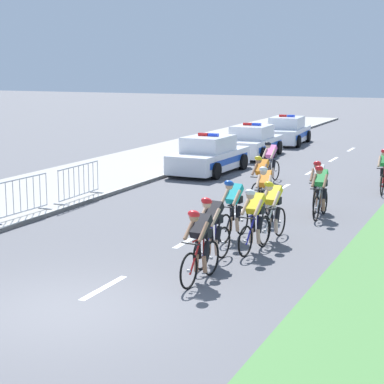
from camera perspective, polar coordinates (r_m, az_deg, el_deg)
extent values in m
plane|color=#56565B|center=(12.62, -10.47, -9.55)|extent=(160.00, 160.00, 0.00)
cube|color=gray|center=(27.88, -6.49, 1.77)|extent=(5.04, 60.00, 0.12)
cube|color=#9E9E99|center=(26.74, -1.98, 1.46)|extent=(0.16, 60.00, 0.13)
cube|color=white|center=(13.66, -7.30, -7.86)|extent=(0.14, 1.60, 0.01)
cube|color=white|center=(17.05, -0.29, -4.02)|extent=(0.14, 1.60, 0.01)
cube|color=white|center=(20.67, 4.29, -1.45)|extent=(0.14, 1.60, 0.01)
cube|color=white|center=(24.40, 7.49, 0.35)|extent=(0.14, 1.60, 0.01)
cube|color=white|center=(28.20, 9.83, 1.66)|extent=(0.14, 1.60, 0.01)
cube|color=white|center=(32.06, 11.62, 2.66)|extent=(0.14, 1.60, 0.01)
cube|color=white|center=(35.94, 13.02, 3.45)|extent=(0.14, 1.60, 0.01)
torus|color=black|center=(13.38, -0.27, -6.55)|extent=(0.08, 0.73, 0.72)
cylinder|color=#99999E|center=(13.38, -0.27, -6.55)|extent=(0.06, 0.06, 0.06)
torus|color=black|center=(14.24, 1.59, -5.49)|extent=(0.08, 0.73, 0.72)
cylinder|color=#99999E|center=(14.24, 1.59, -5.49)|extent=(0.06, 0.06, 0.06)
cylinder|color=#B21919|center=(13.62, 0.60, -3.89)|extent=(0.06, 0.55, 0.04)
cylinder|color=#B21919|center=(13.56, 0.27, -5.38)|extent=(0.07, 0.48, 0.63)
cylinder|color=#B21919|center=(13.87, 0.97, -4.92)|extent=(0.04, 0.04, 0.65)
cylinder|color=black|center=(13.32, -0.07, -4.31)|extent=(0.42, 0.05, 0.03)
cube|color=black|center=(13.78, 0.97, -3.54)|extent=(0.11, 0.22, 0.05)
cube|color=black|center=(13.63, 0.74, -2.84)|extent=(0.31, 0.56, 0.45)
cube|color=black|center=(13.77, 0.95, -3.39)|extent=(0.29, 0.21, 0.18)
cylinder|color=black|center=(13.77, 1.19, -4.86)|extent=(0.12, 0.23, 0.40)
cylinder|color=#9E7051|center=(13.78, 1.04, -6.00)|extent=(0.10, 0.16, 0.36)
cylinder|color=black|center=(13.85, 0.52, -4.77)|extent=(0.12, 0.17, 0.40)
cylinder|color=#9E7051|center=(13.85, 0.37, -5.90)|extent=(0.10, 0.13, 0.36)
cylinder|color=#9E7051|center=(13.38, 0.95, -3.31)|extent=(0.10, 0.40, 0.35)
cylinder|color=#9E7051|center=(13.52, -0.27, -3.16)|extent=(0.10, 0.40, 0.35)
sphere|color=#9E7051|center=(13.31, 0.17, -2.10)|extent=(0.19, 0.19, 0.19)
ellipsoid|color=red|center=(13.29, 0.15, -1.84)|extent=(0.25, 0.33, 0.24)
torus|color=black|center=(14.61, 0.80, -5.07)|extent=(0.11, 0.73, 0.72)
cylinder|color=#99999E|center=(14.61, 0.80, -5.07)|extent=(0.07, 0.07, 0.06)
torus|color=black|center=(15.46, 2.57, -4.19)|extent=(0.11, 0.73, 0.72)
cylinder|color=#99999E|center=(15.46, 2.57, -4.19)|extent=(0.07, 0.07, 0.06)
cylinder|color=#1E1E99|center=(14.86, 1.63, -2.66)|extent=(0.08, 0.55, 0.04)
cylinder|color=#1E1E99|center=(14.79, 1.31, -4.02)|extent=(0.08, 0.48, 0.63)
cylinder|color=#1E1E99|center=(15.10, 1.98, -3.63)|extent=(0.04, 0.04, 0.65)
cylinder|color=black|center=(14.56, 0.99, -3.02)|extent=(0.42, 0.07, 0.03)
cube|color=black|center=(15.02, 1.99, -2.36)|extent=(0.12, 0.23, 0.05)
cube|color=black|center=(14.87, 1.77, -1.70)|extent=(0.33, 0.57, 0.45)
cube|color=black|center=(15.00, 1.97, -2.22)|extent=(0.30, 0.22, 0.18)
cylinder|color=black|center=(15.00, 2.18, -3.57)|extent=(0.13, 0.23, 0.40)
cylinder|color=tan|center=(15.00, 2.03, -4.62)|extent=(0.10, 0.16, 0.36)
cylinder|color=black|center=(15.08, 1.57, -3.49)|extent=(0.12, 0.18, 0.40)
cylinder|color=tan|center=(15.08, 1.42, -4.53)|extent=(0.10, 0.13, 0.36)
cylinder|color=tan|center=(14.62, 1.94, -2.12)|extent=(0.11, 0.41, 0.35)
cylinder|color=tan|center=(14.77, 0.83, -1.98)|extent=(0.11, 0.41, 0.35)
sphere|color=tan|center=(14.56, 1.23, -1.00)|extent=(0.19, 0.19, 0.19)
ellipsoid|color=red|center=(14.54, 1.21, -0.76)|extent=(0.26, 0.33, 0.24)
torus|color=black|center=(15.59, 4.43, -4.09)|extent=(0.11, 0.72, 0.72)
cylinder|color=#99999E|center=(15.59, 4.43, -4.09)|extent=(0.07, 0.07, 0.06)
torus|color=black|center=(16.47, 5.92, -3.32)|extent=(0.11, 0.72, 0.72)
cylinder|color=#99999E|center=(16.47, 5.92, -3.32)|extent=(0.07, 0.07, 0.06)
cylinder|color=#1E1E99|center=(15.86, 5.16, -1.85)|extent=(0.09, 0.55, 0.04)
cylinder|color=#1E1E99|center=(15.78, 4.87, -3.12)|extent=(0.09, 0.48, 0.63)
cylinder|color=#1E1E99|center=(16.11, 5.44, -2.77)|extent=(0.04, 0.04, 0.65)
cylinder|color=black|center=(15.56, 4.62, -2.16)|extent=(0.42, 0.07, 0.03)
cube|color=black|center=(16.03, 5.46, -1.57)|extent=(0.12, 0.23, 0.05)
cube|color=yellow|center=(15.88, 5.28, -0.95)|extent=(0.33, 0.57, 0.45)
cube|color=black|center=(16.01, 5.44, -1.44)|extent=(0.30, 0.23, 0.18)
cylinder|color=black|center=(16.01, 5.64, -2.71)|extent=(0.13, 0.23, 0.40)
cylinder|color=tan|center=(16.00, 5.51, -3.69)|extent=(0.10, 0.16, 0.36)
cylinder|color=black|center=(16.08, 5.06, -2.64)|extent=(0.13, 0.18, 0.40)
cylinder|color=tan|center=(16.07, 4.92, -3.61)|extent=(0.10, 0.13, 0.36)
cylinder|color=tan|center=(15.63, 5.49, -1.33)|extent=(0.11, 0.41, 0.35)
cylinder|color=tan|center=(15.76, 4.43, -1.21)|extent=(0.11, 0.41, 0.35)
sphere|color=tan|center=(15.57, 4.84, -0.28)|extent=(0.19, 0.19, 0.19)
ellipsoid|color=white|center=(15.54, 4.83, -0.05)|extent=(0.26, 0.34, 0.24)
torus|color=black|center=(16.73, 2.72, -3.06)|extent=(0.10, 0.73, 0.72)
cylinder|color=#99999E|center=(16.73, 2.72, -3.06)|extent=(0.06, 0.06, 0.06)
torus|color=black|center=(17.61, 4.16, -2.38)|extent=(0.10, 0.73, 0.72)
cylinder|color=#99999E|center=(17.61, 4.16, -2.38)|extent=(0.06, 0.06, 0.06)
cylinder|color=black|center=(17.00, 3.41, -0.98)|extent=(0.08, 0.55, 0.04)
cylinder|color=black|center=(16.92, 3.14, -2.16)|extent=(0.08, 0.48, 0.63)
cylinder|color=black|center=(17.24, 3.68, -1.85)|extent=(0.04, 0.04, 0.65)
cylinder|color=black|center=(16.70, 2.89, -1.26)|extent=(0.42, 0.06, 0.03)
cube|color=black|center=(17.17, 3.70, -0.73)|extent=(0.12, 0.23, 0.05)
cube|color=#19B2B7|center=(17.02, 3.53, -0.14)|extent=(0.32, 0.56, 0.47)
cube|color=black|center=(17.16, 3.68, -0.61)|extent=(0.30, 0.22, 0.18)
cylinder|color=black|center=(17.15, 3.87, -1.79)|extent=(0.13, 0.23, 0.40)
cylinder|color=tan|center=(17.13, 3.75, -2.70)|extent=(0.10, 0.16, 0.36)
cylinder|color=black|center=(17.22, 3.33, -1.73)|extent=(0.12, 0.18, 0.40)
cylinder|color=tan|center=(17.21, 3.20, -2.64)|extent=(0.10, 0.13, 0.36)
cylinder|color=tan|center=(16.78, 3.70, -0.48)|extent=(0.11, 0.41, 0.35)
cylinder|color=tan|center=(16.91, 2.72, -0.38)|extent=(0.11, 0.41, 0.35)
sphere|color=tan|center=(16.71, 3.09, 0.50)|extent=(0.19, 0.19, 0.19)
ellipsoid|color=blue|center=(16.69, 3.08, 0.71)|extent=(0.26, 0.33, 0.24)
torus|color=black|center=(16.65, 6.03, -3.17)|extent=(0.10, 0.73, 0.72)
cylinder|color=#99999E|center=(16.65, 6.03, -3.17)|extent=(0.06, 0.06, 0.06)
torus|color=black|center=(17.55, 7.28, -2.48)|extent=(0.10, 0.73, 0.72)
cylinder|color=#99999E|center=(17.55, 7.28, -2.48)|extent=(0.06, 0.06, 0.06)
cylinder|color=white|center=(16.94, 6.65, -1.08)|extent=(0.08, 0.55, 0.04)
cylinder|color=white|center=(16.85, 6.40, -2.26)|extent=(0.08, 0.48, 0.63)
cylinder|color=white|center=(17.18, 6.88, -1.95)|extent=(0.04, 0.04, 0.65)
cylinder|color=black|center=(16.63, 6.19, -1.36)|extent=(0.42, 0.06, 0.03)
cube|color=black|center=(17.11, 6.90, -0.83)|extent=(0.12, 0.23, 0.05)
cube|color=yellow|center=(16.96, 6.76, -0.24)|extent=(0.32, 0.57, 0.44)
cube|color=black|center=(17.10, 6.89, -0.70)|extent=(0.29, 0.22, 0.18)
cylinder|color=black|center=(17.09, 7.08, -1.89)|extent=(0.13, 0.23, 0.40)
cylinder|color=beige|center=(17.08, 6.97, -2.81)|extent=(0.10, 0.16, 0.36)
cylinder|color=black|center=(17.15, 6.53, -1.83)|extent=(0.12, 0.18, 0.40)
cylinder|color=beige|center=(17.14, 6.41, -2.74)|extent=(0.10, 0.13, 0.36)
cylinder|color=beige|center=(16.72, 6.99, -0.58)|extent=(0.11, 0.41, 0.35)
cylinder|color=beige|center=(16.83, 5.98, -0.48)|extent=(0.11, 0.41, 0.35)
sphere|color=beige|center=(16.64, 6.39, 0.40)|extent=(0.19, 0.19, 0.19)
ellipsoid|color=yellow|center=(16.62, 6.38, 0.62)|extent=(0.25, 0.33, 0.24)
torus|color=black|center=(18.97, 5.73, -1.46)|extent=(0.13, 0.72, 0.72)
cylinder|color=#99999E|center=(18.97, 5.73, -1.46)|extent=(0.07, 0.07, 0.06)
torus|color=black|center=(19.93, 6.31, -0.89)|extent=(0.13, 0.72, 0.72)
cylinder|color=#99999E|center=(19.93, 6.31, -0.89)|extent=(0.07, 0.07, 0.06)
cylinder|color=silver|center=(19.30, 6.03, 0.37)|extent=(0.10, 0.55, 0.04)
cylinder|color=silver|center=(19.19, 5.91, -0.67)|extent=(0.10, 0.48, 0.63)
cylinder|color=silver|center=(19.55, 6.13, -0.41)|extent=(0.04, 0.04, 0.65)
cylinder|color=black|center=(18.96, 5.82, 0.13)|extent=(0.42, 0.08, 0.03)
cube|color=black|center=(19.48, 6.15, 0.58)|extent=(0.13, 0.23, 0.05)
cube|color=orange|center=(19.33, 6.09, 1.11)|extent=(0.34, 0.58, 0.45)
cube|color=black|center=(19.47, 6.15, 0.70)|extent=(0.30, 0.23, 0.18)
cylinder|color=black|center=(19.46, 6.36, -0.34)|extent=(0.14, 0.23, 0.40)
cylinder|color=beige|center=(19.44, 6.30, -1.15)|extent=(0.11, 0.16, 0.36)
cylinder|color=black|center=(19.50, 5.84, -0.31)|extent=(0.13, 0.18, 0.40)
cylinder|color=beige|center=(19.47, 5.78, -1.12)|extent=(0.10, 0.13, 0.36)
cylinder|color=beige|center=(19.10, 6.43, 0.83)|extent=(0.12, 0.41, 0.35)
cylinder|color=beige|center=(19.16, 5.49, 0.88)|extent=(0.12, 0.41, 0.35)
sphere|color=beige|center=(19.00, 5.93, 1.68)|extent=(0.19, 0.19, 0.19)
ellipsoid|color=white|center=(18.98, 5.92, 1.87)|extent=(0.27, 0.34, 0.24)
torus|color=black|center=(19.34, 10.23, -1.34)|extent=(0.05, 0.72, 0.72)
cylinder|color=#99999E|center=(19.34, 10.23, -1.34)|extent=(0.06, 0.06, 0.06)
torus|color=black|center=(20.30, 10.88, -0.80)|extent=(0.05, 0.72, 0.72)
cylinder|color=#99999E|center=(20.30, 10.88, -0.80)|extent=(0.06, 0.06, 0.06)
cylinder|color=silver|center=(19.67, 10.58, 0.44)|extent=(0.04, 0.55, 0.04)
cylinder|color=silver|center=(19.56, 10.44, -0.57)|extent=(0.05, 0.48, 0.63)
cylinder|color=silver|center=(19.92, 10.68, -0.33)|extent=(0.04, 0.04, 0.65)
cylinder|color=black|center=(19.34, 10.35, 0.22)|extent=(0.42, 0.03, 0.03)
cube|color=black|center=(19.86, 10.72, 0.65)|extent=(0.10, 0.22, 0.05)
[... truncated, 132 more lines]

